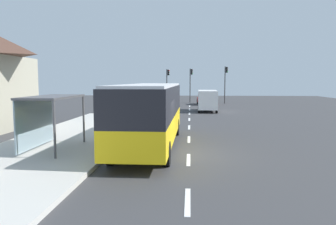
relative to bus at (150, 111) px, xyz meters
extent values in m
cube|color=#38383A|center=(1.71, 12.38, -1.86)|extent=(56.00, 92.00, 0.04)
cube|color=beige|center=(-4.69, 0.38, -1.75)|extent=(6.20, 30.00, 0.18)
cube|color=silver|center=(1.96, -7.62, -1.84)|extent=(0.16, 2.20, 0.01)
cube|color=silver|center=(1.96, -2.62, -1.84)|extent=(0.16, 2.20, 0.01)
cube|color=silver|center=(1.96, 2.38, -1.84)|extent=(0.16, 2.20, 0.01)
cube|color=silver|center=(1.96, 7.38, -1.84)|extent=(0.16, 2.20, 0.01)
cube|color=silver|center=(1.96, 12.38, -1.84)|extent=(0.16, 2.20, 0.01)
cube|color=silver|center=(1.96, 17.38, -1.84)|extent=(0.16, 2.20, 0.01)
cube|color=silver|center=(1.96, 22.38, -1.84)|extent=(0.16, 2.20, 0.01)
cube|color=silver|center=(1.96, 27.38, -1.84)|extent=(0.16, 2.20, 0.01)
cube|color=yellow|center=(0.01, -0.02, -0.77)|extent=(2.63, 11.03, 1.15)
cube|color=black|center=(0.01, -0.02, 0.53)|extent=(2.63, 11.03, 1.45)
cube|color=silver|center=(0.01, -0.02, 1.31)|extent=(2.51, 10.81, 0.12)
cube|color=black|center=(0.08, 5.43, 0.46)|extent=(2.30, 0.15, 1.22)
cube|color=black|center=(-1.20, -0.51, 0.46)|extent=(0.19, 8.58, 1.10)
cylinder|color=black|center=(-1.07, 3.89, -1.34)|extent=(0.29, 1.00, 1.00)
cylinder|color=black|center=(1.19, 3.87, -1.34)|extent=(0.29, 1.00, 1.00)
cylinder|color=black|center=(-1.16, -3.71, -1.34)|extent=(0.29, 1.00, 1.00)
cylinder|color=black|center=(1.10, -3.73, -1.34)|extent=(0.29, 1.00, 1.00)
cube|color=white|center=(3.91, 20.11, -0.52)|extent=(2.10, 5.24, 1.96)
cube|color=black|center=(3.91, 20.11, -0.19)|extent=(2.10, 3.16, 0.44)
cylinder|color=black|center=(4.77, 18.09, -1.50)|extent=(0.23, 0.68, 0.68)
cylinder|color=black|center=(2.97, 18.13, -1.50)|extent=(0.23, 0.68, 0.68)
cylinder|color=black|center=(4.85, 22.09, -1.50)|extent=(0.23, 0.68, 0.68)
cylinder|color=black|center=(3.05, 22.13, -1.50)|extent=(0.23, 0.68, 0.68)
cube|color=#A51919|center=(4.01, 30.55, -1.22)|extent=(2.02, 4.49, 0.60)
cube|color=black|center=(4.02, 30.35, -0.62)|extent=(1.70, 2.45, 0.60)
cylinder|color=black|center=(3.12, 32.00, -1.52)|extent=(0.23, 0.65, 0.64)
cylinder|color=black|center=(4.75, 32.09, -1.52)|extent=(0.23, 0.65, 0.64)
cylinder|color=black|center=(3.27, 29.01, -1.52)|extent=(0.23, 0.65, 0.64)
cylinder|color=black|center=(4.91, 29.09, -1.52)|extent=(0.23, 0.65, 0.64)
cylinder|color=red|center=(-2.49, 0.94, -1.19)|extent=(0.52, 0.52, 0.95)
cylinder|color=green|center=(-2.49, 1.64, -1.19)|extent=(0.52, 0.52, 0.95)
cylinder|color=#2D2D2D|center=(7.11, 33.07, 0.87)|extent=(0.14, 0.14, 5.43)
cube|color=black|center=(7.33, 33.07, 3.09)|extent=(0.24, 0.28, 0.84)
sphere|color=#360606|center=(7.45, 33.07, 3.37)|extent=(0.16, 0.16, 0.16)
sphere|color=#3C2C03|center=(7.45, 33.07, 3.09)|extent=(0.16, 0.16, 0.16)
sphere|color=green|center=(7.45, 33.07, 2.81)|extent=(0.16, 0.16, 0.16)
cylinder|color=#2D2D2D|center=(-1.49, 33.87, 0.69)|extent=(0.14, 0.14, 5.07)
cube|color=black|center=(-1.27, 33.87, 2.73)|extent=(0.24, 0.28, 0.84)
sphere|color=red|center=(-1.15, 33.87, 3.01)|extent=(0.16, 0.16, 0.16)
sphere|color=#3C2C03|center=(-1.15, 33.87, 2.73)|extent=(0.16, 0.16, 0.16)
sphere|color=black|center=(-1.15, 33.87, 2.45)|extent=(0.16, 0.16, 0.16)
cylinder|color=#2D2D2D|center=(2.01, 34.67, 0.75)|extent=(0.14, 0.14, 5.19)
cube|color=black|center=(2.23, 34.67, 2.84)|extent=(0.24, 0.28, 0.84)
sphere|color=#360606|center=(2.35, 34.67, 3.12)|extent=(0.16, 0.16, 0.16)
sphere|color=#3C2C03|center=(2.35, 34.67, 2.84)|extent=(0.16, 0.16, 0.16)
sphere|color=green|center=(2.35, 34.67, 2.56)|extent=(0.16, 0.16, 0.16)
cube|color=#4C4C51|center=(-4.39, -1.60, 0.79)|extent=(1.80, 4.00, 0.10)
cube|color=#8CA5B2|center=(-5.24, -1.60, -0.41)|extent=(0.06, 3.80, 2.30)
cylinder|color=#4C4C51|center=(-3.54, -3.50, -0.44)|extent=(0.10, 0.10, 2.44)
cylinder|color=#4C4C51|center=(-3.54, 0.30, -0.44)|extent=(0.10, 0.10, 2.44)
camera|label=1|loc=(2.01, -16.83, 1.56)|focal=35.95mm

